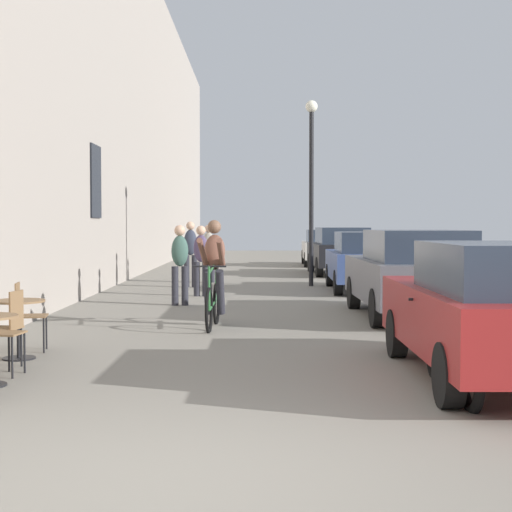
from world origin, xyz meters
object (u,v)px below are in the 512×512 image
Objects in this scene: cafe_chair_mid_toward_street at (9,323)px; cyclist_on_bicycle at (215,276)px; pedestrian_furthest at (210,250)px; parked_motorcycle at (454,351)px; pedestrian_near at (181,260)px; parked_car_nearest at (497,309)px; parked_car_fourth at (342,250)px; parked_car_second at (414,272)px; cafe_table_mid at (20,316)px; parked_car_third at (367,260)px; cafe_chair_mid_toward_wall at (28,312)px; pedestrian_mid at (203,257)px; street_lamp at (313,169)px; parked_car_fifth at (326,247)px; pedestrian_far at (192,250)px.

cyclist_on_bicycle is (2.14, 3.67, 0.29)m from cafe_chair_mid_toward_street.
pedestrian_furthest is at bearing 93.93° from cyclist_on_bicycle.
pedestrian_furthest is (-0.66, 9.60, 0.10)m from cyclist_on_bicycle.
pedestrian_near is at bearing 112.73° from parked_motorcycle.
parked_car_nearest is (5.32, -0.69, 0.24)m from cafe_chair_mid_toward_street.
parked_car_second is at bearing -90.06° from parked_car_fourth.
parked_car_third is at bearing 60.26° from cafe_table_mid.
parked_car_third reaches higher than cafe_chair_mid_toward_wall.
cafe_chair_mid_toward_street is 0.55× the size of pedestrian_furthest.
cafe_chair_mid_toward_street is 17.63m from parked_car_fourth.
parked_car_nearest reaches higher than cafe_table_mid.
parked_car_nearest reaches higher than cafe_chair_mid_toward_wall.
pedestrian_mid is at bearing 82.11° from pedestrian_near.
cafe_table_mid is 11.26m from parked_car_third.
parked_car_fourth is at bearing 74.96° from street_lamp.
street_lamp is (4.35, 11.30, 2.59)m from cafe_table_mid.
cyclist_on_bicycle is 0.44× the size of parked_car_fifth.
pedestrian_furthest is at bearing 88.17° from pedestrian_near.
cyclist_on_bicycle is 0.43× the size of parked_car_third.
parked_car_fifth is at bearing 89.49° from parked_car_nearest.
parked_car_fourth is at bearing 87.35° from parked_motorcycle.
cafe_chair_mid_toward_wall is 0.41× the size of parked_motorcycle.
parked_car_third is at bearing 62.15° from cafe_chair_mid_toward_street.
cafe_chair_mid_toward_street is 0.51× the size of cyclist_on_bicycle.
street_lamp reaches higher than cyclist_on_bicycle.
parked_car_third is at bearing -90.07° from parked_car_fifth.
cafe_table_mid is at bearing -126.23° from cyclist_on_bicycle.
cafe_chair_mid_toward_wall is 10.81m from parked_car_third.
pedestrian_far is (1.26, 10.32, 0.45)m from cafe_chair_mid_toward_wall.
parked_car_fifth is (0.02, 11.81, -0.02)m from parked_car_third.
parked_car_nearest is (4.21, -12.23, -0.21)m from pedestrian_far.
parked_car_second reaches higher than cafe_chair_mid_toward_wall.
pedestrian_mid reaches higher than parked_car_fourth.
cafe_chair_mid_toward_street is at bearing 165.16° from parked_motorcycle.
cafe_chair_mid_toward_wall is (-0.08, 0.57, -0.00)m from cafe_table_mid.
pedestrian_furthest is at bearing 78.04° from pedestrian_far.
cyclist_on_bicycle is 0.82× the size of parked_motorcycle.
street_lamp is 13.49m from parked_motorcycle.
street_lamp is at bearing -96.91° from parked_car_fifth.
pedestrian_far is (-1.03, 7.87, 0.15)m from cyclist_on_bicycle.
pedestrian_far is 0.41× the size of parked_car_third.
parked_car_nearest reaches higher than parked_car_fifth.
parked_car_nearest is (5.40, -1.34, 0.23)m from cafe_table_mid.
parked_car_fourth is (0.01, 11.87, -0.00)m from parked_car_second.
street_lamp is (4.28, 11.95, 2.59)m from cafe_chair_mid_toward_street.
cafe_table_mid is at bearing -82.44° from cafe_chair_mid_toward_wall.
pedestrian_far reaches higher than pedestrian_near.
cafe_chair_mid_toward_wall is at bearing -102.36° from pedestrian_mid.
parked_car_second is (4.07, -8.42, -0.11)m from pedestrian_furthest.
parked_car_fifth is at bearing 89.93° from parked_car_third.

